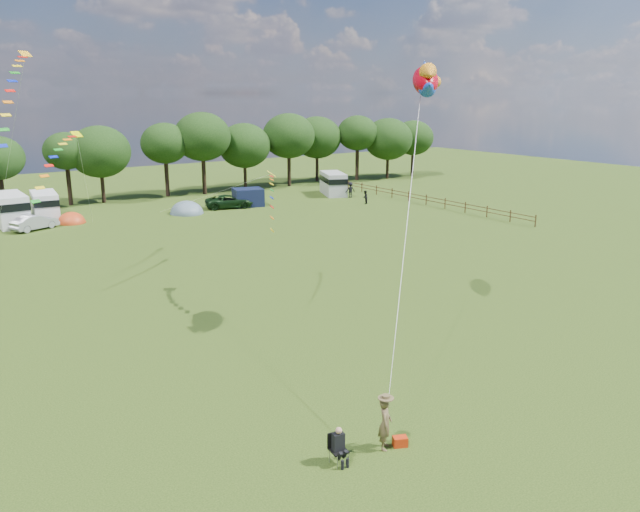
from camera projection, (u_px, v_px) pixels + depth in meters
ground_plane at (420, 378)px, 28.18m from camera, size 180.00×180.00×0.00m
tree_line at (132, 147)px, 73.36m from camera, size 102.98×10.98×10.27m
fence at (417, 197)px, 73.04m from camera, size 0.12×33.12×1.20m
car_b at (35, 222)px, 58.64m from camera, size 4.36×3.09×1.45m
car_d at (229, 201)px, 69.85m from camera, size 5.88×3.79×1.48m
campervan_b at (10, 208)px, 60.63m from camera, size 2.72×6.27×3.06m
campervan_c at (45, 204)px, 63.85m from camera, size 2.93×5.74×2.70m
campervan_d at (333, 183)px, 78.95m from camera, size 4.45×6.19×2.79m
tent_orange at (72, 223)px, 61.95m from camera, size 2.75×3.01×2.15m
tent_greyblue at (187, 213)px, 66.86m from camera, size 3.58×3.92×2.66m
awning_navy at (248, 197)px, 71.02m from camera, size 3.74×3.30×2.00m
kite_flyer at (385, 424)px, 22.40m from camera, size 0.84×0.84×1.97m
camp_chair at (338, 441)px, 21.55m from camera, size 0.63×0.63×1.39m
kite_bag at (400, 441)px, 22.73m from camera, size 0.61×0.52×0.37m
fish_kite at (426, 80)px, 31.83m from camera, size 3.19×3.73×2.09m
streamer_kite_a at (15, 82)px, 38.83m from camera, size 3.44×5.55×5.80m
streamer_kite_b at (60, 154)px, 38.92m from camera, size 4.34×4.61×3.82m
streamer_kite_c at (272, 191)px, 37.27m from camera, size 3.09×5.00×2.81m
walker_a at (365, 197)px, 72.41m from camera, size 0.89×0.82×1.56m
walker_b at (350, 190)px, 76.77m from camera, size 1.33×0.78×1.93m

